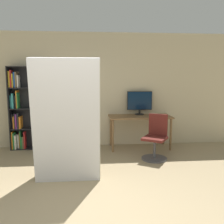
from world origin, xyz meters
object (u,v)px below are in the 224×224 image
object	(u,v)px
mattress_far	(68,119)
office_chair	(155,141)
mattress_near	(67,122)
bookshelf	(24,111)
monitor	(140,102)

from	to	relation	value
mattress_far	office_chair	bearing A→B (deg)	23.67
office_chair	mattress_near	size ratio (longest dim) A/B	0.46
bookshelf	mattress_far	xyz separation A→B (m)	(1.16, -1.74, 0.09)
monitor	mattress_far	xyz separation A→B (m)	(-1.56, -1.72, -0.09)
bookshelf	mattress_near	size ratio (longest dim) A/B	0.96
office_chair	mattress_near	xyz separation A→B (m)	(-1.70, -0.99, 0.62)
monitor	mattress_near	world-z (taller)	mattress_near
office_chair	mattress_far	distance (m)	1.96
monitor	office_chair	bearing A→B (deg)	-81.68
office_chair	mattress_near	distance (m)	2.06
mattress_near	mattress_far	bearing A→B (deg)	90.00
monitor	mattress_far	size ratio (longest dim) A/B	0.30
mattress_near	mattress_far	distance (m)	0.25
mattress_far	mattress_near	bearing A→B (deg)	-90.00
monitor	office_chair	size ratio (longest dim) A/B	0.66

